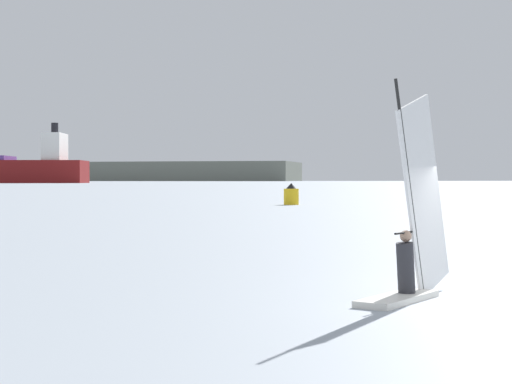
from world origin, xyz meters
TOP-DOWN VIEW (x-y plane):
  - windsurfer at (-1.89, 0.18)m, footprint 2.49×2.94m
  - distant_headland at (-230.44, 1207.34)m, footprint 896.18×670.44m
  - channel_buoy at (2.16, 56.79)m, footprint 1.32×1.32m

SIDE VIEW (x-z plane):
  - channel_buoy at x=2.16m, z-range -0.11..1.80m
  - windsurfer at x=-1.89m, z-range -1.00..3.17m
  - distant_headland at x=-230.44m, z-range 0.00..21.95m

